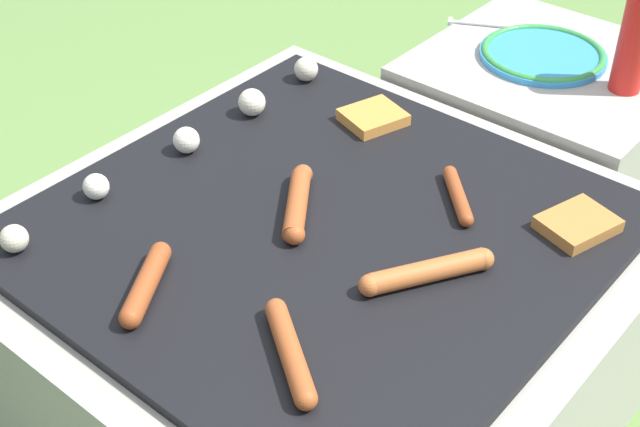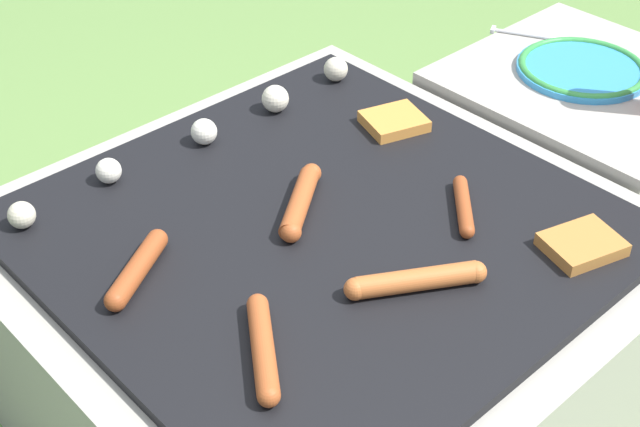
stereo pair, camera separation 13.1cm
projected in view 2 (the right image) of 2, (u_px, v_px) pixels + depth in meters
ground_plane at (320, 396)px, 1.56m from camera, size 14.00×14.00×0.00m
grill at (320, 318)px, 1.44m from camera, size 0.88×0.88×0.38m
side_ledge at (576, 161)px, 1.80m from camera, size 0.47×0.49×0.38m
sausage_front_center at (464, 206)px, 1.34m from camera, size 0.11×0.11×0.02m
sausage_front_left at (416, 280)px, 1.20m from camera, size 0.18×0.12×0.03m
sausage_back_left at (263, 348)px, 1.10m from camera, size 0.12×0.16×0.03m
sausage_front_right at (137, 269)px, 1.22m from camera, size 0.14×0.10×0.03m
sausage_mid_right at (302, 201)px, 1.34m from camera, size 0.15×0.12×0.03m
bread_slice_left at (582, 245)px, 1.27m from camera, size 0.13×0.11×0.02m
bread_slice_center at (394, 121)px, 1.54m from camera, size 0.12×0.11×0.02m
mushroom_row at (216, 125)px, 1.51m from camera, size 0.69×0.06×0.05m
plate_colorful at (582, 68)px, 1.69m from camera, size 0.25×0.25×0.02m
fork_utensil at (531, 35)px, 1.82m from camera, size 0.10×0.18×0.01m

